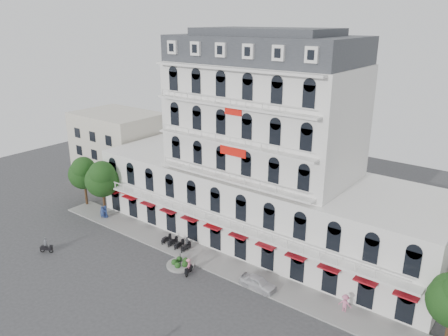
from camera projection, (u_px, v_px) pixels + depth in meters
ground at (162, 301)px, 43.66m from camera, size 120.00×120.00×0.00m
sidewalk at (217, 263)px, 50.38m from camera, size 53.00×4.00×0.16m
main_building at (262, 162)px, 53.90m from camera, size 45.00×15.00×25.80m
flank_building_west at (119, 148)px, 73.99m from camera, size 14.00×10.00×12.00m
traffic_island at (180, 264)px, 49.81m from camera, size 3.20×3.20×1.60m
parked_scooter_row at (176, 247)px, 53.92m from camera, size 4.40×1.80×1.10m
tree_west_outer at (84, 172)px, 64.35m from camera, size 4.50×4.48×7.76m
tree_west_inner at (102, 178)px, 60.99m from camera, size 4.76×4.76×8.25m
parked_car at (258, 283)px, 45.51m from camera, size 4.09×1.67×1.39m
rider_west at (46, 246)px, 52.45m from camera, size 1.53×1.06×2.02m
rider_center at (189, 266)px, 47.94m from camera, size 0.81×1.66×1.95m
pedestrian_left at (105, 212)px, 61.49m from camera, size 1.02×0.75×1.90m
pedestrian_mid at (187, 243)px, 53.48m from camera, size 0.92×0.45×1.51m
pedestrian_right at (345, 304)px, 41.70m from camera, size 1.34×0.89×1.94m
pedestrian_far at (102, 213)px, 61.10m from camera, size 0.84×0.74×1.94m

